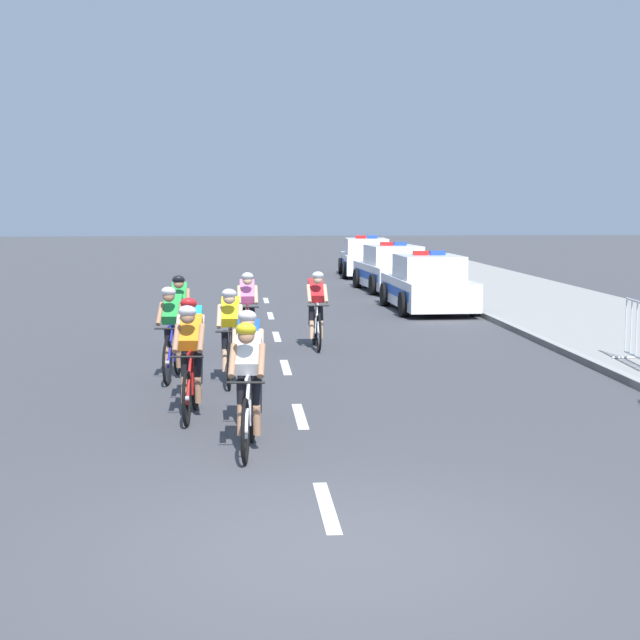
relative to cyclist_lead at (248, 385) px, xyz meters
The scene contains 16 objects.
ground_plane 3.39m from the cyclist_lead, 77.73° to the right, with size 160.00×160.00×0.00m, color #424247.
sidewalk_slab 13.71m from the cyclist_lead, 51.95° to the left, with size 5.03×60.00×0.12m, color gray.
kerb_edge 12.36m from the cyclist_lead, 60.89° to the left, with size 0.16×60.00×0.13m, color #9E9E99.
lane_markings_centre 6.01m from the cyclist_lead, 83.25° to the left, with size 0.14×25.60×0.01m.
cyclist_lead is the anchor object (origin of this frame).
cyclist_second 1.28m from the cyclist_lead, 89.37° to the left, with size 0.43×1.72×1.56m.
cyclist_third 2.04m from the cyclist_lead, 111.16° to the left, with size 0.44×1.72×1.56m.
cyclist_fourth 3.06m from the cyclist_lead, 104.69° to the left, with size 0.43×1.72×1.56m.
cyclist_fifth 4.37m from the cyclist_lead, 93.08° to the left, with size 0.42×1.72×1.56m.
cyclist_sixth 4.94m from the cyclist_lead, 103.62° to the left, with size 0.45×1.72×1.56m.
cyclist_seventh 7.40m from the cyclist_lead, 99.25° to the left, with size 0.42×1.72×1.56m.
cyclist_eighth 8.23m from the cyclist_lead, 80.15° to the left, with size 0.42×1.72×1.56m.
cyclist_ninth 7.97m from the cyclist_lead, 89.52° to the left, with size 0.42×1.72×1.56m.
police_car_nearest 15.49m from the cyclist_lead, 71.66° to the left, with size 2.09×4.44×1.59m.
police_car_second 21.31m from the cyclist_lead, 76.78° to the left, with size 2.22×4.51×1.59m.
police_car_third 27.81m from the cyclist_lead, 79.91° to the left, with size 2.16×4.48×1.59m.
Camera 1 is at (-0.80, -7.84, 2.81)m, focal length 55.82 mm.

